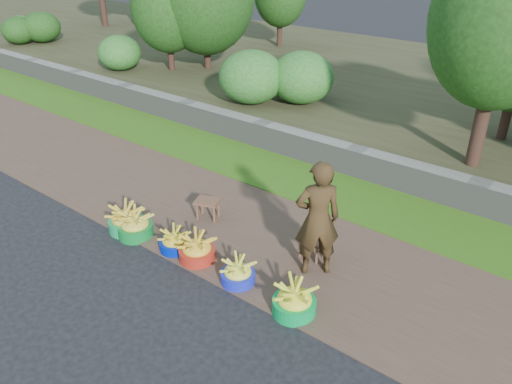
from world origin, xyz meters
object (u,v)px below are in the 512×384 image
Objects in this scene: basin_f at (294,301)px; vendor_woman at (317,219)px; basin_a at (126,220)px; stool_left at (207,204)px; basin_b at (135,226)px; basin_d at (197,250)px; basin_e at (238,273)px; stool_right at (312,242)px; basin_c at (174,242)px.

vendor_woman is (-0.24, 0.86, 0.67)m from basin_f.
basin_a reaches higher than basin_f.
vendor_woman reaches higher than stool_left.
basin_b reaches higher than basin_d.
vendor_woman is at bearing 50.98° from basin_e.
vendor_woman is (0.20, -0.25, 0.58)m from stool_right.
stool_right is at bearing 66.15° from basin_e.
basin_a is 1.19× the size of basin_e.
vendor_woman is (0.68, 0.83, 0.69)m from basin_e.
basin_c is at bearing 179.76° from basin_e.
basin_b is at bearing -172.80° from basin_c.
stool_right is (1.26, 1.05, 0.10)m from basin_d.
basin_b is 0.99× the size of basin_f.
basin_b is at bearing -24.83° from vendor_woman.
basin_a is at bearing -178.08° from basin_e.
basin_f is at bearing -22.63° from stool_left.
basin_f is (2.89, 0.07, 0.00)m from basin_b.
basin_c is at bearing -77.19° from stool_left.
basin_f is at bearing -68.15° from stool_right.
stool_left is at bearing -47.43° from vendor_woman.
basin_a is 1.52× the size of stool_right.
basin_b is at bearing -154.43° from stool_right.
basin_d is (0.43, 0.03, 0.03)m from basin_c.
stool_right is at bearing 23.26° from basin_a.
basin_b reaches higher than stool_left.
basin_a reaches higher than stool_right.
vendor_woman is at bearing 19.27° from basin_b.
basin_e is at bearing -33.82° from stool_left.
stool_left is 1.25× the size of stool_right.
basin_d is at bearing 4.30° from basin_a.
basin_e is at bearing 6.88° from vendor_woman.
basin_b is 2.89m from basin_f.
stool_left is at bearing 102.81° from basin_c.
stool_right is at bearing 32.48° from basin_c.
basin_f is (1.70, -0.05, 0.01)m from basin_d.
basin_f is 1.20× the size of stool_left.
basin_b reaches higher than stool_right.
stool_right is (-0.44, 1.10, 0.09)m from basin_f.
stool_right is 0.22× the size of vendor_woman.
basin_c is 1.21m from basin_e.
basin_d is at bearing 5.96° from basin_b.
stool_left is (-0.22, 0.95, 0.13)m from basin_c.
basin_b is 1.48× the size of stool_right.
basin_d is 1.13m from stool_left.
basin_a is at bearing -179.04° from basin_f.
stool_left is 1.91m from stool_right.
basin_e is 0.92m from basin_f.
stool_left reaches higher than basin_e.
basin_d is (1.18, 0.12, -0.01)m from basin_b.
basin_e is (0.78, -0.03, -0.02)m from basin_d.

